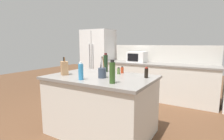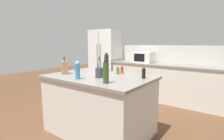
% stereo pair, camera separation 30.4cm
% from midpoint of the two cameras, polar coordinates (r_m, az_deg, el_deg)
% --- Properties ---
extents(ground_plane, '(14.00, 14.00, 0.00)m').
position_cam_midpoint_polar(ground_plane, '(3.08, -6.49, -19.44)').
color(ground_plane, brown).
extents(back_counter_run, '(2.83, 0.66, 0.94)m').
position_cam_midpoint_polar(back_counter_run, '(4.67, 12.91, -3.62)').
color(back_counter_run, beige).
rests_on(back_counter_run, ground_plane).
extents(wall_backsplash, '(2.79, 0.03, 0.46)m').
position_cam_midpoint_polar(wall_backsplash, '(4.88, 14.30, 5.14)').
color(wall_backsplash, beige).
rests_on(wall_backsplash, back_counter_run).
extents(kitchen_island, '(1.65, 1.10, 0.94)m').
position_cam_midpoint_polar(kitchen_island, '(2.89, -6.65, -11.16)').
color(kitchen_island, beige).
rests_on(kitchen_island, ground_plane).
extents(refrigerator, '(0.89, 0.75, 1.86)m').
position_cam_midpoint_polar(refrigerator, '(5.50, -6.04, 3.21)').
color(refrigerator, white).
rests_on(refrigerator, ground_plane).
extents(microwave, '(0.48, 0.39, 0.29)m').
position_cam_midpoint_polar(microwave, '(4.78, 6.40, 4.26)').
color(microwave, white).
rests_on(microwave, back_counter_run).
extents(knife_block, '(0.16, 0.15, 0.29)m').
position_cam_midpoint_polar(knife_block, '(2.98, -18.14, 0.61)').
color(knife_block, '#A87C54').
rests_on(knife_block, kitchen_island).
extents(utensil_crock, '(0.12, 0.12, 0.32)m').
position_cam_midpoint_polar(utensil_crock, '(2.60, -6.57, -0.82)').
color(utensil_crock, '#333D4C').
rests_on(utensil_crock, kitchen_island).
extents(spice_jar_oregano, '(0.05, 0.05, 0.11)m').
position_cam_midpoint_polar(spice_jar_oregano, '(2.92, -0.82, -0.32)').
color(spice_jar_oregano, '#567038').
rests_on(spice_jar_oregano, kitchen_island).
extents(spice_jar_paprika, '(0.05, 0.05, 0.12)m').
position_cam_midpoint_polar(spice_jar_paprika, '(3.01, 0.46, -0.02)').
color(spice_jar_paprika, '#B73D1E').
rests_on(spice_jar_paprika, kitchen_island).
extents(wine_bottle, '(0.08, 0.08, 0.34)m').
position_cam_midpoint_polar(wine_bottle, '(3.17, -4.84, 2.31)').
color(wine_bottle, black).
rests_on(wine_bottle, kitchen_island).
extents(dish_soap_bottle, '(0.07, 0.07, 0.25)m').
position_cam_midpoint_polar(dish_soap_bottle, '(2.52, -13.57, -0.48)').
color(dish_soap_bottle, '#3384BC').
rests_on(dish_soap_bottle, kitchen_island).
extents(soy_sauce_bottle, '(0.06, 0.06, 0.16)m').
position_cam_midpoint_polar(soy_sauce_bottle, '(2.61, 7.90, -0.96)').
color(soy_sauce_bottle, black).
rests_on(soy_sauce_bottle, kitchen_island).
extents(olive_oil_bottle, '(0.07, 0.07, 0.31)m').
position_cam_midpoint_polar(olive_oil_bottle, '(2.23, -3.81, -0.80)').
color(olive_oil_bottle, '#2D4C1E').
rests_on(olive_oil_bottle, kitchen_island).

